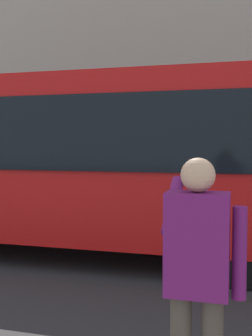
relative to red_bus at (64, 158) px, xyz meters
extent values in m
plane|color=#2B2B2D|center=(-1.84, -0.12, -1.68)|extent=(60.00, 60.00, 0.00)
cube|color=#A89E8E|center=(-1.84, -6.92, 4.32)|extent=(28.00, 0.80, 12.00)
cube|color=red|center=(-0.02, -0.01, 0.02)|extent=(9.00, 2.50, 2.60)
cube|color=black|center=(-0.02, 1.25, 0.42)|extent=(7.60, 0.06, 1.10)
cylinder|color=black|center=(-3.02, -1.11, -1.18)|extent=(1.00, 0.28, 1.00)
cylinder|color=black|center=(-3.02, 1.09, -1.18)|extent=(1.00, 0.28, 1.00)
cube|color=#6B1960|center=(-2.79, 4.18, -0.38)|extent=(0.40, 0.24, 0.66)
sphere|color=#D8A884|center=(-2.79, 4.18, 0.06)|extent=(0.22, 0.22, 0.22)
cylinder|color=#6B1960|center=(-3.05, 4.18, -0.42)|extent=(0.09, 0.09, 0.58)
cylinder|color=#6B1960|center=(-2.61, 4.02, -0.16)|extent=(0.09, 0.48, 0.37)
cube|color=black|center=(-2.69, 3.88, 0.04)|extent=(0.07, 0.01, 0.14)
camera|label=1|loc=(-3.05, 6.81, 0.25)|focal=44.30mm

